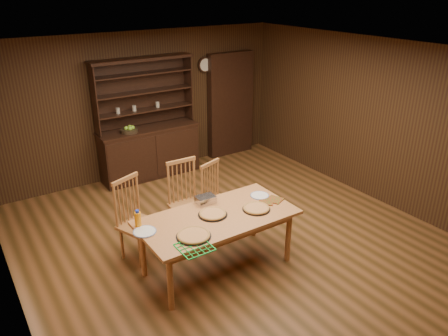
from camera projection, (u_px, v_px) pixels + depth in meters
floor at (234, 242)px, 6.13m from camera, size 6.00×6.00×0.00m
room_shell at (235, 136)px, 5.51m from camera, size 6.00×6.00×6.00m
china_hutch at (149, 145)px, 8.01m from camera, size 1.84×0.52×2.17m
doorway at (230, 105)px, 8.90m from camera, size 1.00×0.18×2.10m
wall_clock at (205, 65)px, 8.33m from camera, size 0.30×0.05×0.30m
dining_table at (217, 222)px, 5.33m from camera, size 1.92×0.96×0.75m
chair_left at (134, 216)px, 5.63m from camera, size 0.58×0.57×1.10m
chair_center at (186, 197)px, 6.09m from camera, size 0.48×0.45×1.13m
chair_right at (215, 194)px, 6.30m from camera, size 0.52×0.51×1.02m
pizza_left at (194, 235)px, 4.86m from camera, size 0.40×0.40×0.04m
pizza_right at (256, 208)px, 5.44m from camera, size 0.35×0.35×0.04m
pizza_center at (213, 214)px, 5.31m from camera, size 0.36×0.36×0.04m
cooling_rack at (195, 247)px, 4.66m from camera, size 0.39×0.39×0.02m
plate_left at (145, 232)px, 4.95m from camera, size 0.27×0.27×0.02m
plate_right at (260, 196)px, 5.78m from camera, size 0.25×0.25×0.02m
foil_dish at (206, 200)px, 5.59m from camera, size 0.25×0.19×0.10m
juice_bottle at (138, 219)px, 5.03m from camera, size 0.08×0.08×0.22m
pot_holder_a at (275, 200)px, 5.67m from camera, size 0.25×0.25×0.01m
pot_holder_b at (266, 202)px, 5.62m from camera, size 0.25×0.25×0.01m
fruit_bowl at (129, 130)px, 7.61m from camera, size 0.31×0.31×0.12m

